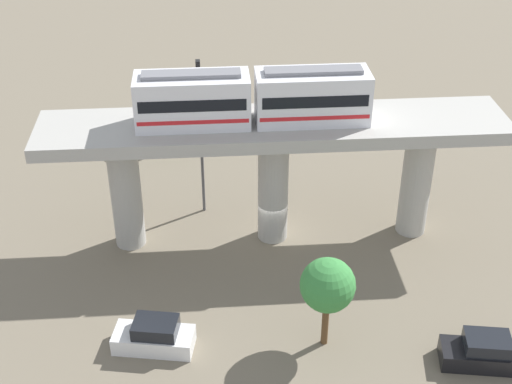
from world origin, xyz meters
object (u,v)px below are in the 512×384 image
parked_car_white (154,336)px  tree_near_viaduct (328,286)px  tree_mid_lot (162,110)px  train (253,98)px  parked_car_black (483,352)px  signal_post (201,133)px

parked_car_white → tree_near_viaduct: (0.35, 8.97, 3.14)m
parked_car_white → tree_mid_lot: bearing=-168.9°
train → tree_mid_lot: 16.35m
tree_mid_lot → train: bearing=24.5°
parked_car_black → signal_post: size_ratio=0.41×
signal_post → tree_mid_lot: bearing=-163.2°
tree_mid_lot → signal_post: 10.97m
parked_car_black → tree_mid_lot: 30.85m
parked_car_black → tree_mid_lot: bearing=-136.4°
parked_car_black → signal_post: (-15.53, -14.03, 5.22)m
parked_car_black → tree_near_viaduct: (-2.12, -7.86, 3.14)m
parked_car_black → tree_near_viaduct: size_ratio=0.83×
tree_near_viaduct → tree_mid_lot: tree_near_viaduct is taller
parked_car_white → tree_mid_lot: 23.23m
tree_mid_lot → parked_car_black: bearing=33.7°
train → signal_post: train is taller
parked_car_black → parked_car_white: bearing=-88.4°
train → signal_post: bearing=-137.6°
train → tree_near_viaduct: size_ratio=2.53×
train → tree_mid_lot: size_ratio=3.02×
train → parked_car_white: 14.50m
tree_near_viaduct → parked_car_white: bearing=-92.2°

